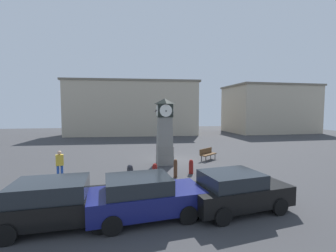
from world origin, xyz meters
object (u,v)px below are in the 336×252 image
object	(u,v)px
bollard_near_tower	(130,176)
bollard_far_row	(175,168)
car_navy_sedan	(58,202)
car_near_tower	(145,196)
pedestrian_near_bench	(60,163)
bench	(207,153)
clock_tower	(165,132)
car_by_building	(236,190)
bollard_end_row	(191,166)
bollard_mid_row	(155,173)

from	to	relation	value
bollard_near_tower	bollard_far_row	bearing A→B (deg)	25.70
car_navy_sedan	car_near_tower	size ratio (longest dim) A/B	1.02
bollard_near_tower	pedestrian_near_bench	size ratio (longest dim) A/B	0.72
pedestrian_near_bench	bollard_near_tower	bearing A→B (deg)	-26.78
bollard_near_tower	bench	bearing A→B (deg)	41.36
clock_tower	car_by_building	xyz separation A→B (m)	(1.56, -7.84, -1.54)
bollard_near_tower	car_navy_sedan	xyz separation A→B (m)	(-2.41, -3.37, 0.19)
bollard_near_tower	pedestrian_near_bench	world-z (taller)	pedestrian_near_bench
car_by_building	bench	xyz separation A→B (m)	(1.96, 8.61, -0.25)
pedestrian_near_bench	car_navy_sedan	bearing A→B (deg)	-74.66
clock_tower	car_navy_sedan	distance (m)	9.43
car_navy_sedan	car_by_building	bearing A→B (deg)	0.54
bollard_near_tower	pedestrian_near_bench	distance (m)	4.35
bollard_end_row	bollard_near_tower	bearing A→B (deg)	-153.53
bollard_mid_row	car_navy_sedan	world-z (taller)	car_navy_sedan
bollard_mid_row	car_by_building	bearing A→B (deg)	-54.82
car_navy_sedan	car_near_tower	world-z (taller)	car_navy_sedan
car_near_tower	car_by_building	xyz separation A→B (m)	(3.56, 0.02, -0.01)
bollard_mid_row	bench	world-z (taller)	bollard_mid_row
bollard_mid_row	pedestrian_near_bench	world-z (taller)	pedestrian_near_bench
pedestrian_near_bench	bollard_mid_row	bearing A→B (deg)	-14.93
bollard_far_row	clock_tower	bearing A→B (deg)	91.86
bollard_near_tower	bollard_mid_row	xyz separation A→B (m)	(1.32, 0.57, -0.07)
bollard_far_row	car_navy_sedan	xyz separation A→B (m)	(-5.01, -4.63, 0.25)
car_by_building	clock_tower	bearing A→B (deg)	101.26
bollard_near_tower	bench	xyz separation A→B (m)	(6.02, 5.30, -0.07)
bollard_end_row	car_by_building	size ratio (longest dim) A/B	0.21
bollard_far_row	bench	distance (m)	5.29
car_by_building	pedestrian_near_bench	distance (m)	9.52
bollard_end_row	pedestrian_near_bench	world-z (taller)	pedestrian_near_bench
car_near_tower	pedestrian_near_bench	world-z (taller)	pedestrian_near_bench
bench	bollard_near_tower	bearing A→B (deg)	-138.64
clock_tower	pedestrian_near_bench	distance (m)	7.01
bollard_near_tower	car_by_building	world-z (taller)	car_by_building
bollard_far_row	bench	xyz separation A→B (m)	(3.41, 4.05, -0.02)
clock_tower	bollard_mid_row	size ratio (longest dim) A/B	4.55
bollard_near_tower	pedestrian_near_bench	xyz separation A→B (m)	(-3.87, 1.95, 0.34)
pedestrian_near_bench	car_by_building	bearing A→B (deg)	-33.60
car_near_tower	clock_tower	bearing A→B (deg)	75.76
bollard_far_row	car_near_tower	distance (m)	5.05
clock_tower	bollard_mid_row	bearing A→B (deg)	-106.58
car_near_tower	bench	distance (m)	10.25
bollard_mid_row	bench	xyz separation A→B (m)	(4.70, 4.73, -0.00)
car_navy_sedan	pedestrian_near_bench	xyz separation A→B (m)	(-1.46, 5.33, 0.15)
bench	bollard_end_row	bearing A→B (deg)	-123.76
bollard_mid_row	car_near_tower	size ratio (longest dim) A/B	0.24
bollard_end_row	car_by_building	world-z (taller)	car_by_building
car_navy_sedan	car_near_tower	distance (m)	2.91
car_near_tower	car_by_building	distance (m)	3.56
bollard_mid_row	car_by_building	distance (m)	4.76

